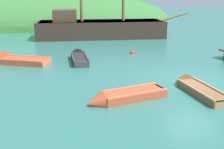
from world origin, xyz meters
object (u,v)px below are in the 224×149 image
rowboat_far (123,98)px  rowboat_outer_left (79,58)px  sailing_ship (99,31)px  rowboat_center (15,62)px  rowboat_near_dock (195,89)px  buoy_red (133,53)px

rowboat_far → rowboat_outer_left: rowboat_outer_left is taller
sailing_ship → rowboat_center: 11.49m
rowboat_outer_left → rowboat_near_dock: rowboat_outer_left is taller
rowboat_center → rowboat_outer_left: size_ratio=1.04×
sailing_ship → rowboat_near_dock: 16.34m
sailing_ship → rowboat_far: bearing=-91.6°
sailing_ship → rowboat_center: sailing_ship is taller
rowboat_far → rowboat_outer_left: (-0.46, 7.64, 0.01)m
sailing_ship → buoy_red: size_ratio=36.47×
sailing_ship → rowboat_far: sailing_ship is taller
rowboat_far → buoy_red: (3.71, 8.59, -0.12)m
sailing_ship → rowboat_far: size_ratio=4.21×
rowboat_center → buoy_red: 8.19m
rowboat_far → buoy_red: 9.35m
rowboat_center → rowboat_far: bearing=149.4°
buoy_red → sailing_ship: bearing=93.7°
sailing_ship → buoy_red: 7.99m
rowboat_near_dock → buoy_red: size_ratio=8.99×
rowboat_center → buoy_red: size_ratio=9.37×
sailing_ship → rowboat_outer_left: (-3.66, -8.89, -0.48)m
rowboat_far → rowboat_outer_left: bearing=-94.7°
rowboat_outer_left → buoy_red: (4.17, 0.94, -0.13)m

